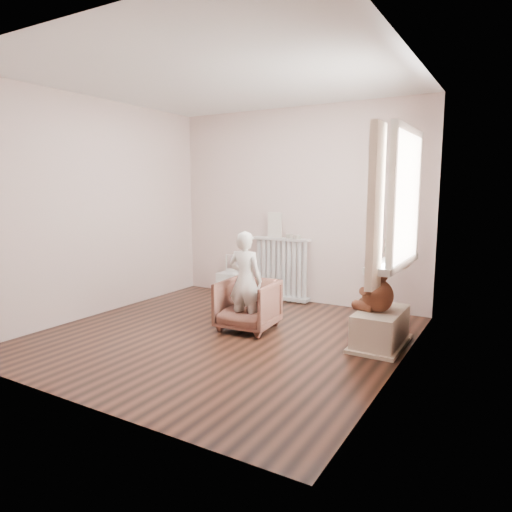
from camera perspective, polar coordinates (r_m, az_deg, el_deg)
The scene contains 20 objects.
floor at distance 4.89m, azimuth -4.24°, elevation -9.85°, with size 3.60×3.60×0.01m, color black.
ceiling at distance 4.77m, azimuth -4.60°, elevation 21.33°, with size 3.60×3.60×0.01m, color white.
back_wall at distance 6.22m, azimuth 5.11°, elevation 6.26°, with size 3.60×0.02×2.60m, color beige.
front_wall at distance 3.34m, azimuth -22.30°, elevation 3.77°, with size 3.60×0.02×2.60m, color beige.
left_wall at distance 5.87m, azimuth -19.11°, elevation 5.69°, with size 0.02×3.60×2.60m, color beige.
right_wall at distance 3.92m, azimuth 17.86°, elevation 4.60°, with size 0.02×3.60×2.60m, color beige.
window at distance 4.22m, azimuth 18.31°, elevation 6.87°, with size 0.03×0.90×1.10m, color white.
window_sill at distance 4.29m, azimuth 16.77°, elevation -0.84°, with size 0.22×1.10×0.06m, color silver.
curtain_left at distance 3.69m, azimuth 14.72°, elevation 5.92°, with size 0.06×0.26×1.30m, color beige.
curtain_right at distance 4.80m, azimuth 18.42°, elevation 6.29°, with size 0.06×0.26×1.30m, color beige.
radiator at distance 6.28m, azimuth 3.15°, elevation -2.05°, with size 0.82×0.16×0.87m, color silver.
paper_doll at distance 6.25m, azimuth 2.36°, elevation 3.91°, with size 0.21×0.02×0.34m, color beige.
tin_a at distance 6.16m, azimuth 4.21°, elevation 2.49°, with size 0.10×0.10×0.06m, color #A59E8C.
tin_b at distance 6.11m, azimuth 5.22°, elevation 2.39°, with size 0.09×0.09×0.05m, color #A59E8C.
toy_vanity at distance 6.68m, azimuth -3.16°, elevation -2.43°, with size 0.36×0.26×0.57m, color silver.
armchair at distance 5.01m, azimuth -1.04°, elevation -6.12°, with size 0.58×0.60×0.55m, color brown.
child at distance 4.91m, azimuth -1.35°, elevation -3.08°, with size 0.39×0.26×1.07m, color white.
toy_bench at distance 4.70m, azimuth 15.31°, elevation -8.38°, with size 0.40×0.75×0.35m, color beige.
teddy_bear at distance 4.54m, azimuth 15.06°, elevation -2.82°, with size 0.39×0.30×0.48m, color #391A0F, non-canonical shape.
plush_cat at distance 4.33m, azimuth 16.89°, elevation 0.98°, with size 0.17×0.28×0.24m, color slate, non-canonical shape.
Camera 1 is at (2.64, -3.82, 1.54)m, focal length 32.00 mm.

